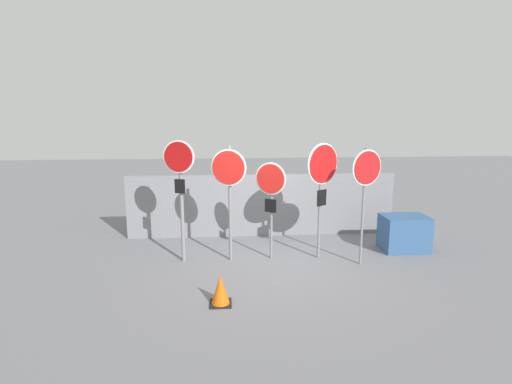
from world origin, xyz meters
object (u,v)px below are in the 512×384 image
Objects in this scene: stop_sign_2 at (271,188)px; traffic_cone_0 at (220,290)px; stop_sign_1 at (229,179)px; stop_sign_3 at (322,173)px; stop_sign_4 at (366,176)px; storage_crate at (404,233)px; stop_sign_0 at (180,179)px.

traffic_cone_0 is at bearing -87.05° from stop_sign_2.
stop_sign_3 reaches higher than stop_sign_1.
stop_sign_4 is 2.09m from storage_crate.
traffic_cone_0 is (-2.90, -1.52, -1.61)m from stop_sign_4.
stop_sign_3 is (1.94, -0.03, 0.10)m from stop_sign_1.
stop_sign_0 is 2.54× the size of storage_crate.
stop_sign_3 is at bearing 27.25° from stop_sign_2.
stop_sign_2 is 1.94m from stop_sign_4.
stop_sign_4 is 3.65m from traffic_cone_0.
stop_sign_0 is 3.74m from stop_sign_4.
storage_crate is at bearing 24.73° from stop_sign_1.
stop_sign_1 reaches higher than stop_sign_2.
stop_sign_2 is 3.34m from storage_crate.
stop_sign_4 reaches higher than storage_crate.
stop_sign_3 is 0.89m from stop_sign_4.
stop_sign_3 is (1.07, -0.06, 0.31)m from stop_sign_2.
stop_sign_1 is 1.94m from stop_sign_3.
stop_sign_3 reaches higher than stop_sign_2.
stop_sign_1 is (0.99, -0.03, -0.01)m from stop_sign_0.
stop_sign_2 is at bearing -174.00° from storage_crate.
stop_sign_1 is at bearing 15.64° from stop_sign_0.
stop_sign_1 is at bearing -147.15° from stop_sign_2.
stop_sign_0 is 1.00m from stop_sign_1.
stop_sign_1 is 0.98× the size of stop_sign_3.
stop_sign_3 is 4.98× the size of traffic_cone_0.
stop_sign_4 is 4.83× the size of traffic_cone_0.
traffic_cone_0 is (-0.19, -1.97, -1.52)m from stop_sign_1.
stop_sign_1 is 1.01× the size of stop_sign_4.
stop_sign_2 is at bearing 142.65° from stop_sign_4.
stop_sign_3 is at bearing 42.49° from traffic_cone_0.
storage_crate is at bearing 10.43° from stop_sign_4.
stop_sign_1 is at bearing 84.60° from traffic_cone_0.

